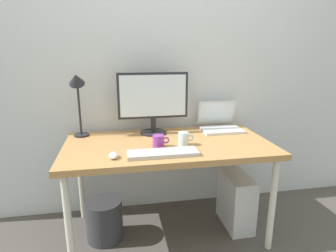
% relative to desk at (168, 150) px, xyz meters
% --- Properties ---
extents(ground_plane, '(6.00, 6.00, 0.00)m').
position_rel_desk_xyz_m(ground_plane, '(0.00, 0.00, -0.65)').
color(ground_plane, '#4C4742').
extents(back_wall, '(4.40, 0.04, 2.60)m').
position_rel_desk_xyz_m(back_wall, '(0.00, 0.43, 0.65)').
color(back_wall, silver).
rests_on(back_wall, ground_plane).
extents(desk, '(1.43, 0.75, 0.71)m').
position_rel_desk_xyz_m(desk, '(0.00, 0.00, 0.00)').
color(desk, '#B7844C').
rests_on(desk, ground_plane).
extents(monitor, '(0.53, 0.20, 0.47)m').
position_rel_desk_xyz_m(monitor, '(-0.07, 0.24, 0.33)').
color(monitor, '#232328').
rests_on(monitor, desk).
extents(laptop, '(0.32, 0.29, 0.22)m').
position_rel_desk_xyz_m(laptop, '(0.47, 0.26, 0.12)').
color(laptop, silver).
rests_on(laptop, desk).
extents(desk_lamp, '(0.11, 0.16, 0.49)m').
position_rel_desk_xyz_m(desk_lamp, '(-0.61, 0.24, 0.41)').
color(desk_lamp, '#232328').
rests_on(desk_lamp, desk).
extents(keyboard, '(0.44, 0.14, 0.02)m').
position_rel_desk_xyz_m(keyboard, '(-0.08, -0.23, 0.07)').
color(keyboard, '#B2B2B7').
rests_on(keyboard, desk).
extents(mouse, '(0.06, 0.09, 0.03)m').
position_rel_desk_xyz_m(mouse, '(-0.38, -0.23, 0.08)').
color(mouse, silver).
rests_on(mouse, desk).
extents(coffee_mug, '(0.11, 0.08, 0.08)m').
position_rel_desk_xyz_m(coffee_mug, '(-0.08, -0.08, 0.10)').
color(coffee_mug, purple).
rests_on(coffee_mug, desk).
extents(glass_cup, '(0.11, 0.07, 0.09)m').
position_rel_desk_xyz_m(glass_cup, '(0.09, -0.08, 0.10)').
color(glass_cup, silver).
rests_on(glass_cup, desk).
extents(computer_tower, '(0.18, 0.36, 0.42)m').
position_rel_desk_xyz_m(computer_tower, '(0.53, -0.01, -0.44)').
color(computer_tower, silver).
rests_on(computer_tower, ground_plane).
extents(wastebasket, '(0.26, 0.26, 0.30)m').
position_rel_desk_xyz_m(wastebasket, '(-0.47, 0.00, -0.50)').
color(wastebasket, '#333338').
rests_on(wastebasket, ground_plane).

